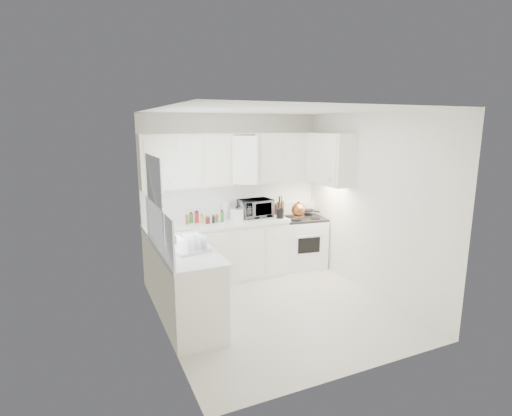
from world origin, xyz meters
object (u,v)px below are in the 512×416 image
microwave (256,206)px  dish_rack (191,242)px  tea_kettle (298,209)px  utensil_crock (280,207)px  rice_cooker (237,213)px  stove (302,235)px

microwave → dish_rack: bearing=-142.7°
tea_kettle → dish_rack: bearing=-147.1°
tea_kettle → utensil_crock: (-0.35, -0.02, 0.07)m
rice_cooker → utensil_crock: utensil_crock is taller
stove → microwave: (-0.85, 0.08, 0.57)m
tea_kettle → microwave: size_ratio=0.56×
tea_kettle → rice_cooker: bearing=176.8°
tea_kettle → microwave: bearing=165.1°
rice_cooker → dish_rack: size_ratio=0.54×
rice_cooker → utensil_crock: bearing=-8.8°
microwave → tea_kettle: bearing=-25.8°
stove → dish_rack: dish_rack is taller
tea_kettle → microwave: 0.71m
stove → dish_rack: size_ratio=2.74×
stove → utensil_crock: bearing=-153.6°
stove → utensil_crock: 0.81m
stove → dish_rack: bearing=-143.1°
utensil_crock → microwave: bearing=140.6°
stove → microwave: size_ratio=2.15×
stove → microwave: microwave is taller
dish_rack → stove: bearing=15.8°
microwave → rice_cooker: bearing=-171.8°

